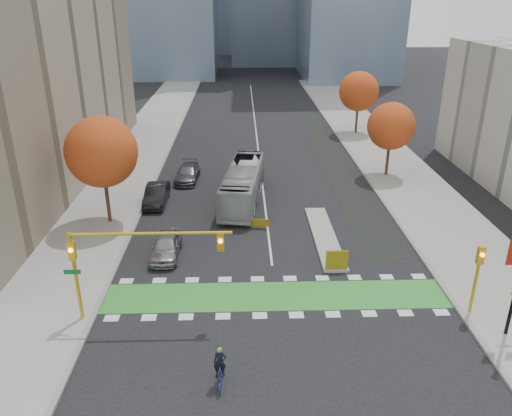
{
  "coord_description": "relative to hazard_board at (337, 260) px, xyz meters",
  "views": [
    {
      "loc": [
        -1.88,
        -23.0,
        16.05
      ],
      "look_at": [
        -0.97,
        7.49,
        3.0
      ],
      "focal_mm": 35.0,
      "sensor_mm": 36.0,
      "label": 1
    }
  ],
  "objects": [
    {
      "name": "bike_lane_paint",
      "position": [
        3.5,
        25.8,
        -0.8
      ],
      "size": [
        2.5,
        50.0,
        0.01
      ],
      "primitive_type": "cube",
      "color": "black",
      "rests_on": "ground"
    },
    {
      "name": "median_island",
      "position": [
        0.0,
        4.8,
        -0.72
      ],
      "size": [
        1.6,
        10.0,
        0.16
      ],
      "primitive_type": "cube",
      "color": "gray",
      "rests_on": "ground"
    },
    {
      "name": "sidewalk_west",
      "position": [
        -17.5,
        15.8,
        -0.73
      ],
      "size": [
        7.0,
        120.0,
        0.15
      ],
      "primitive_type": "cube",
      "color": "gray",
      "rests_on": "ground"
    },
    {
      "name": "curb_west",
      "position": [
        -14.0,
        15.8,
        -0.73
      ],
      "size": [
        0.3,
        120.0,
        0.16
      ],
      "primitive_type": "cube",
      "color": "gray",
      "rests_on": "ground"
    },
    {
      "name": "traffic_signal_east",
      "position": [
        6.5,
        -4.71,
        1.93
      ],
      "size": [
        0.35,
        0.43,
        4.1
      ],
      "color": "#BF9914",
      "rests_on": "ground"
    },
    {
      "name": "centre_line",
      "position": [
        -4.0,
        35.8,
        -0.8
      ],
      "size": [
        0.15,
        70.0,
        0.01
      ],
      "primitive_type": "cube",
      "color": "silver",
      "rests_on": "ground"
    },
    {
      "name": "traffic_signal_west",
      "position": [
        -11.93,
        -4.71,
        3.23
      ],
      "size": [
        8.53,
        0.56,
        5.2
      ],
      "color": "#BF9914",
      "rests_on": "ground"
    },
    {
      "name": "parked_car_b",
      "position": [
        -13.0,
        11.56,
        -0.01
      ],
      "size": [
        1.68,
        4.81,
        1.58
      ],
      "primitive_type": "imported",
      "rotation": [
        0.0,
        0.0,
        -0.0
      ],
      "color": "black",
      "rests_on": "ground"
    },
    {
      "name": "curb_east",
      "position": [
        6.0,
        15.8,
        -0.73
      ],
      "size": [
        0.3,
        120.0,
        0.16
      ],
      "primitive_type": "cube",
      "color": "gray",
      "rests_on": "ground"
    },
    {
      "name": "tree_west",
      "position": [
        -16.0,
        7.8,
        4.82
      ],
      "size": [
        5.2,
        5.2,
        8.22
      ],
      "color": "#332114",
      "rests_on": "ground"
    },
    {
      "name": "bike_crossing",
      "position": [
        -4.0,
        -2.7,
        -0.79
      ],
      "size": [
        20.0,
        3.0,
        0.01
      ],
      "primitive_type": "cube",
      "color": "#2F8D2E",
      "rests_on": "ground"
    },
    {
      "name": "ground",
      "position": [
        -4.0,
        -4.2,
        -0.8
      ],
      "size": [
        300.0,
        300.0,
        0.0
      ],
      "primitive_type": "plane",
      "color": "black",
      "rests_on": "ground"
    },
    {
      "name": "sidewalk_east",
      "position": [
        9.5,
        15.8,
        -0.73
      ],
      "size": [
        7.0,
        120.0,
        0.15
      ],
      "primitive_type": "cube",
      "color": "gray",
      "rests_on": "ground"
    },
    {
      "name": "parked_car_c",
      "position": [
        -10.98,
        17.09,
        -0.08
      ],
      "size": [
        2.3,
        5.05,
        1.43
      ],
      "primitive_type": "imported",
      "rotation": [
        0.0,
        0.0,
        -0.06
      ],
      "color": "#4A4A4F",
      "rests_on": "ground"
    },
    {
      "name": "cyclist",
      "position": [
        -6.95,
        -9.71,
        -0.13
      ],
      "size": [
        0.63,
        1.75,
        2.01
      ],
      "rotation": [
        0.0,
        0.0,
        0.02
      ],
      "color": "navy",
      "rests_on": "ground"
    },
    {
      "name": "hazard_board",
      "position": [
        0.0,
        0.0,
        0.0
      ],
      "size": [
        1.4,
        0.12,
        1.3
      ],
      "primitive_type": "cube",
      "color": "yellow",
      "rests_on": "median_island"
    },
    {
      "name": "parked_car_a",
      "position": [
        -10.96,
        2.34,
        -0.05
      ],
      "size": [
        1.84,
        4.44,
        1.5
      ],
      "primitive_type": "imported",
      "rotation": [
        0.0,
        0.0,
        -0.01
      ],
      "color": "gray",
      "rests_on": "ground"
    },
    {
      "name": "tree_east_far",
      "position": [
        8.5,
        33.8,
        4.44
      ],
      "size": [
        4.8,
        4.8,
        7.65
      ],
      "color": "#332114",
      "rests_on": "ground"
    },
    {
      "name": "tree_east_near",
      "position": [
        8.0,
        17.8,
        4.06
      ],
      "size": [
        4.4,
        4.4,
        7.08
      ],
      "color": "#332114",
      "rests_on": "ground"
    },
    {
      "name": "bus",
      "position": [
        -5.8,
        11.8,
        0.75
      ],
      "size": [
        4.07,
        11.37,
        3.1
      ],
      "primitive_type": "imported",
      "rotation": [
        0.0,
        0.0,
        -0.13
      ],
      "color": "#9A9FA1",
      "rests_on": "ground"
    }
  ]
}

